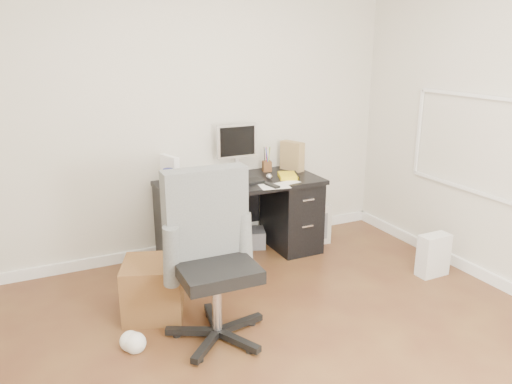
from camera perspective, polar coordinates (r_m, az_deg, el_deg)
ground at (r=3.45m, az=5.13°, el=-18.30°), size 4.00×4.00×0.00m
room_shell at (r=2.88m, az=6.26°, el=10.32°), size 4.02×4.02×2.71m
desk at (r=4.70m, az=-1.79°, el=-2.83°), size 1.50×0.70×0.75m
loose_papers at (r=4.48m, az=-3.91°, el=0.85°), size 1.10×0.60×0.00m
lcd_monitor at (r=4.75m, az=-2.21°, el=4.90°), size 0.40×0.23×0.50m
keyboard at (r=4.48m, az=-1.87°, el=1.04°), size 0.45×0.18×0.02m
computer_mouse at (r=4.63m, az=1.51°, el=1.77°), size 0.07×0.07×0.06m
travel_mug at (r=4.34m, az=-9.99°, el=1.41°), size 0.10×0.10×0.19m
white_binder at (r=4.50m, az=-9.81°, el=2.46°), size 0.17×0.25×0.27m
magazine_file at (r=4.97m, az=4.16°, el=4.13°), size 0.20×0.27×0.29m
pen_cup at (r=4.91m, az=1.27°, el=3.77°), size 0.12×0.12×0.24m
yellow_book at (r=4.71m, az=3.69°, el=1.87°), size 0.24×0.26×0.04m
paper_remote at (r=4.42m, az=2.13°, el=0.78°), size 0.29×0.25×0.02m
office_chair at (r=3.35m, az=-4.62°, el=-7.78°), size 0.68×0.68×1.17m
pc_tower at (r=5.24m, az=6.76°, el=-3.11°), size 0.23×0.43×0.41m
shopping_bag at (r=4.67m, az=19.61°, el=-6.81°), size 0.28×0.20×0.38m
wicker_basket at (r=3.87m, az=-11.68°, el=-10.74°), size 0.54×0.54×0.42m
desk_printer at (r=5.03m, az=-0.72°, el=-5.28°), size 0.36×0.33×0.17m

